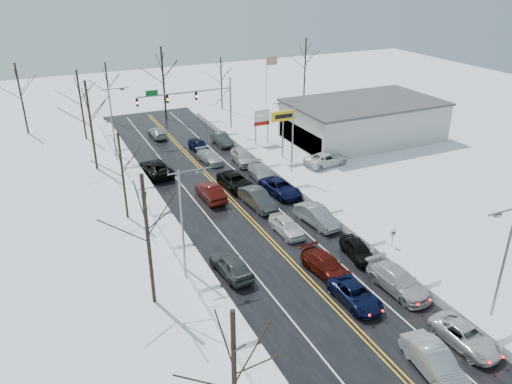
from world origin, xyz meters
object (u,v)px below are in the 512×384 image
flagpole (267,85)px  oncoming_car_0 (211,199)px  traffic_signal_mast (196,99)px  dealership_building (363,120)px  tires_plus_sign (283,119)px

flagpole → oncoming_car_0: size_ratio=1.96×
traffic_signal_mast → dealership_building: 23.01m
tires_plus_sign → dealership_building: tires_plus_sign is taller
traffic_signal_mast → oncoming_car_0: traffic_signal_mast is taller
traffic_signal_mast → flagpole: bearing=9.7°
dealership_building → oncoming_car_0: 27.70m
dealership_building → oncoming_car_0: (-25.85, -9.61, -2.66)m
traffic_signal_mast → tires_plus_sign: 13.92m
traffic_signal_mast → dealership_building: bearing=-25.9°
traffic_signal_mast → flagpole: flagpole is taller
dealership_building → flagpole: bearing=126.3°
dealership_building → traffic_signal_mast: bearing=154.1°
traffic_signal_mast → flagpole: (11.72, 2.01, 0.45)m
flagpole → oncoming_car_0: flagpole is taller
flagpole → dealership_building: bearing=-53.7°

